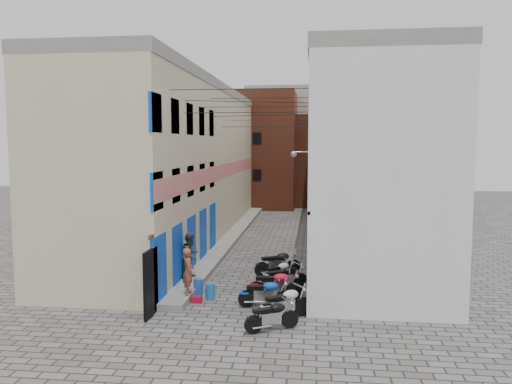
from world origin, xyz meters
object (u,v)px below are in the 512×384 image
at_px(motorcycle_b, 285,302).
at_px(person_b, 191,255).
at_px(motorcycle_f, 280,271).
at_px(water_jug_near, 210,291).
at_px(motorcycle_g, 278,262).
at_px(motorcycle_a, 272,314).
at_px(person_a, 188,271).
at_px(red_crate, 197,299).
at_px(motorcycle_c, 265,292).
at_px(motorcycle_e, 285,276).
at_px(water_jug_far, 198,286).
at_px(motorcycle_d, 275,283).

height_order(motorcycle_b, person_b, person_b).
relative_size(motorcycle_f, water_jug_near, 3.04).
relative_size(motorcycle_g, person_b, 1.15).
bearing_deg(water_jug_near, motorcycle_f, 44.11).
xyz_separation_m(motorcycle_f, person_b, (-3.53, -0.42, 0.65)).
bearing_deg(person_b, motorcycle_a, -120.85).
bearing_deg(person_a, motorcycle_g, -55.99).
bearing_deg(motorcycle_g, red_crate, -59.35).
relative_size(person_a, water_jug_near, 2.93).
height_order(motorcycle_c, person_b, person_b).
height_order(motorcycle_e, water_jug_far, motorcycle_e).
xyz_separation_m(person_a, person_b, (-0.46, 2.18, 0.07)).
bearing_deg(red_crate, water_jug_near, 48.84).
relative_size(person_b, water_jug_near, 3.18).
xyz_separation_m(water_jug_far, red_crate, (0.18, -0.98, -0.17)).
bearing_deg(motorcycle_d, motorcycle_f, 177.79).
xyz_separation_m(motorcycle_d, water_jug_near, (-2.33, -0.24, -0.30)).
bearing_deg(water_jug_far, person_b, 114.84).
xyz_separation_m(water_jug_near, water_jug_far, (-0.57, 0.53, 0.00)).
distance_m(person_b, red_crate, 2.65).
height_order(person_a, red_crate, person_a).
relative_size(motorcycle_b, motorcycle_c, 1.06).
height_order(motorcycle_e, person_a, person_a).
relative_size(motorcycle_d, water_jug_near, 3.54).
relative_size(motorcycle_g, red_crate, 5.82).
bearing_deg(red_crate, motorcycle_b, -22.56).
xyz_separation_m(motorcycle_c, water_jug_near, (-2.05, 0.67, -0.25)).
distance_m(person_a, water_jug_near, 1.12).
relative_size(motorcycle_e, person_a, 1.17).
bearing_deg(motorcycle_f, water_jug_far, -100.20).
xyz_separation_m(motorcycle_b, person_b, (-3.99, 3.63, 0.58)).
xyz_separation_m(water_jug_near, red_crate, (-0.39, -0.45, -0.17)).
height_order(motorcycle_f, red_crate, motorcycle_f).
height_order(motorcycle_d, water_jug_near, motorcycle_d).
distance_m(person_b, water_jug_near, 2.37).
bearing_deg(person_a, person_b, -5.94).
height_order(motorcycle_b, motorcycle_f, motorcycle_b).
bearing_deg(motorcycle_a, motorcycle_d, 153.59).
height_order(motorcycle_d, person_b, person_b).
bearing_deg(person_a, motorcycle_c, -115.24).
bearing_deg(motorcycle_c, motorcycle_f, 167.54).
bearing_deg(motorcycle_g, motorcycle_f, -17.50).
distance_m(motorcycle_c, person_a, 2.85).
height_order(motorcycle_d, person_a, person_a).
bearing_deg(motorcycle_b, motorcycle_c, 177.91).
bearing_deg(motorcycle_b, motorcycle_g, 150.42).
xyz_separation_m(motorcycle_b, person_a, (-3.52, 1.45, 0.51)).
relative_size(motorcycle_b, red_crate, 5.54).
height_order(person_a, water_jug_far, person_a).
height_order(motorcycle_b, red_crate, motorcycle_b).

